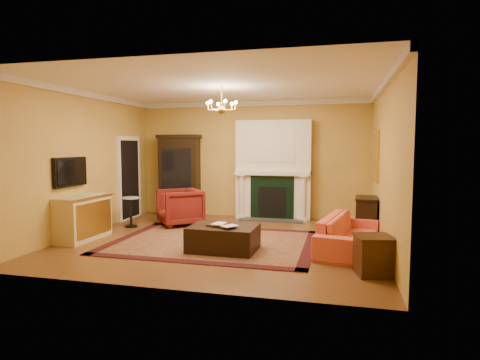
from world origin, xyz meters
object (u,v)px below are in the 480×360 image
(china_cabinet, at_px, (180,177))
(commode, at_px, (82,218))
(wingback_armchair, at_px, (180,205))
(pedestal_table, at_px, (131,210))
(leather_ottoman, at_px, (223,238))
(coral_sofa, at_px, (349,227))
(end_table, at_px, (373,256))
(console_table, at_px, (366,218))

(china_cabinet, distance_m, commode, 3.23)
(wingback_armchair, relative_size, pedestal_table, 1.36)
(leather_ottoman, bearing_deg, coral_sofa, 16.66)
(pedestal_table, bearing_deg, end_table, -23.73)
(console_table, relative_size, leather_ottoman, 0.67)
(china_cabinet, relative_size, console_table, 2.61)
(commode, bearing_deg, coral_sofa, 7.38)
(china_cabinet, height_order, end_table, china_cabinet)
(console_table, bearing_deg, wingback_armchair, -178.64)
(pedestal_table, bearing_deg, commode, -104.15)
(end_table, bearing_deg, china_cabinet, 139.21)
(coral_sofa, xyz_separation_m, end_table, (0.31, -1.35, -0.14))
(console_table, xyz_separation_m, leather_ottoman, (-2.54, -1.76, -0.16))
(pedestal_table, height_order, console_table, console_table)
(wingback_armchair, relative_size, commode, 0.80)
(commode, distance_m, coral_sofa, 5.16)
(coral_sofa, relative_size, console_table, 2.66)
(commode, xyz_separation_m, coral_sofa, (5.14, 0.42, -0.03))
(wingback_armchair, relative_size, leather_ottoman, 0.80)
(pedestal_table, bearing_deg, china_cabinet, 74.16)
(pedestal_table, xyz_separation_m, leather_ottoman, (2.64, -1.50, -0.17))
(coral_sofa, bearing_deg, console_table, -6.07)
(pedestal_table, bearing_deg, console_table, 2.92)
(coral_sofa, height_order, end_table, coral_sofa)
(pedestal_table, height_order, coral_sofa, coral_sofa)
(commode, bearing_deg, wingback_armchair, 55.64)
(wingback_armchair, xyz_separation_m, console_table, (4.16, -0.20, -0.08))
(china_cabinet, distance_m, coral_sofa, 5.10)
(coral_sofa, bearing_deg, leather_ottoman, 116.80)
(coral_sofa, height_order, leather_ottoman, coral_sofa)
(china_cabinet, bearing_deg, commode, -108.51)
(china_cabinet, height_order, console_table, china_cabinet)
(china_cabinet, xyz_separation_m, console_table, (4.68, -1.48, -0.63))
(wingback_armchair, height_order, console_table, wingback_armchair)
(commode, relative_size, console_table, 1.49)
(console_table, bearing_deg, leather_ottoman, -141.12)
(china_cabinet, bearing_deg, console_table, -20.90)
(china_cabinet, bearing_deg, coral_sofa, -34.90)
(wingback_armchair, height_order, commode, wingback_armchair)
(end_table, relative_size, console_table, 0.70)
(commode, distance_m, console_table, 5.74)
(coral_sofa, bearing_deg, commode, 106.15)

